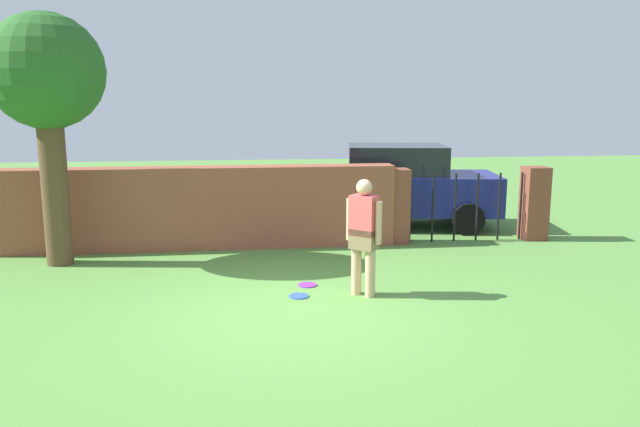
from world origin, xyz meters
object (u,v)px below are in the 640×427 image
tree (46,79)px  frisbee_purple (308,285)px  person (364,232)px  frisbee_blue (299,296)px  car (396,186)px

tree → frisbee_purple: tree is taller
person → frisbee_blue: (-0.89, 0.04, -0.89)m
tree → person: size_ratio=2.48×
car → frisbee_purple: 4.72m
tree → car: size_ratio=0.91×
tree → frisbee_purple: bearing=-23.3°
tree → car: bearing=20.8°
tree → frisbee_purple: 5.20m
tree → person: (4.64, -2.23, -2.08)m
person → frisbee_purple: person is taller
person → car: car is taller
car → frisbee_blue: car is taller
person → frisbee_blue: size_ratio=6.00×
person → frisbee_purple: 1.26m
tree → frisbee_blue: 5.26m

